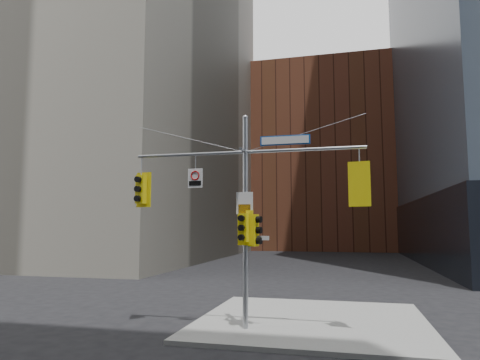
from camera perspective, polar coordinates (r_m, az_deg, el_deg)
The scene contains 13 objects.
ground at distance 12.96m, azimuth -1.43°, elevation -21.74°, with size 160.00×160.00×0.00m, color black.
sidewalk_corner at distance 16.45m, azimuth 9.58°, elevation -18.04°, with size 8.00×8.00×0.15m, color gray.
brick_midrise at distance 70.90m, azimuth 11.14°, elevation 2.47°, with size 26.00×20.00×28.00m, color brown.
signal_assembly at distance 14.45m, azimuth 0.71°, elevation -2.45°, with size 8.00×0.80×7.30m.
traffic_light_west_arm at distance 15.83m, azimuth -13.06°, elevation -1.23°, with size 0.61×0.53×1.27m.
traffic_light_east_arm at distance 14.10m, azimuth 15.72°, elevation -0.57°, with size 0.68×0.59×1.42m.
traffic_light_pole_side at distance 14.34m, azimuth 1.98°, elevation -6.70°, with size 0.46×0.39×1.06m.
traffic_light_pole_front at distance 14.16m, azimuth 0.47°, elevation -6.38°, with size 0.55×0.49×1.16m.
street_sign_blade at distance 14.46m, azimuth 6.02°, elevation 5.31°, with size 1.68×0.06×0.33m.
regulatory_sign_arm at distance 15.01m, azimuth -6.00°, elevation 0.33°, with size 0.54×0.08×0.68m.
regulatory_sign_pole at distance 14.32m, azimuth 0.61°, elevation -3.18°, with size 0.57×0.04×0.74m.
street_blade_ew at distance 14.33m, azimuth 2.49°, elevation -7.74°, with size 0.72×0.08×0.14m.
street_blade_ns at distance 14.88m, azimuth 1.13°, elevation -8.65°, with size 0.11×0.71×0.14m.
Camera 1 is at (3.30, -12.04, 3.48)m, focal length 32.00 mm.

